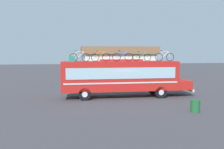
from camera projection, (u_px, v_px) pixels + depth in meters
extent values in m
plane|color=#423F44|center=(120.00, 97.00, 21.12)|extent=(120.00, 120.00, 0.00)
cube|color=red|center=(120.00, 76.00, 20.94)|extent=(10.20, 2.36, 2.56)
cube|color=red|center=(181.00, 84.00, 21.88)|extent=(1.35, 2.17, 0.79)
cube|color=#99B7C6|center=(122.00, 73.00, 19.73)|extent=(9.38, 0.04, 0.94)
cube|color=#99B7C6|center=(117.00, 71.00, 22.08)|extent=(9.38, 0.04, 0.94)
cube|color=silver|center=(122.00, 83.00, 19.81)|extent=(9.79, 0.03, 0.12)
cube|color=silver|center=(117.00, 80.00, 22.17)|extent=(9.79, 0.03, 0.12)
cube|color=silver|center=(188.00, 89.00, 22.03)|extent=(0.16, 2.24, 0.24)
cylinder|color=black|center=(161.00, 92.00, 20.57)|extent=(1.05, 0.28, 1.05)
cylinder|color=silver|center=(161.00, 92.00, 20.57)|extent=(0.47, 0.30, 0.47)
cylinder|color=black|center=(153.00, 89.00, 22.61)|extent=(1.05, 0.28, 1.05)
cylinder|color=silver|center=(153.00, 89.00, 22.61)|extent=(0.47, 0.30, 0.47)
cylinder|color=black|center=(85.00, 94.00, 19.58)|extent=(1.05, 0.28, 1.05)
cylinder|color=silver|center=(85.00, 94.00, 19.58)|extent=(0.47, 0.30, 0.47)
cylinder|color=black|center=(84.00, 90.00, 21.63)|extent=(1.05, 0.28, 1.05)
cylinder|color=silver|center=(84.00, 90.00, 21.63)|extent=(0.47, 0.30, 0.47)
cube|color=#1E7F66|center=(72.00, 59.00, 20.31)|extent=(0.49, 0.51, 0.46)
torus|color=black|center=(73.00, 57.00, 20.41)|extent=(0.71, 0.04, 0.71)
torus|color=black|center=(86.00, 57.00, 20.57)|extent=(0.71, 0.04, 0.71)
cylinder|color=white|center=(77.00, 54.00, 20.43)|extent=(0.20, 0.04, 0.51)
cylinder|color=white|center=(81.00, 55.00, 20.48)|extent=(0.49, 0.04, 0.49)
cylinder|color=white|center=(80.00, 52.00, 20.45)|extent=(0.64, 0.04, 0.07)
cylinder|color=white|center=(76.00, 57.00, 20.44)|extent=(0.41, 0.03, 0.05)
cylinder|color=white|center=(75.00, 54.00, 20.40)|extent=(0.26, 0.03, 0.53)
cylinder|color=white|center=(85.00, 55.00, 20.53)|extent=(0.22, 0.03, 0.49)
cylinder|color=silver|center=(84.00, 51.00, 20.49)|extent=(0.03, 0.44, 0.03)
ellipsoid|color=black|center=(76.00, 51.00, 20.39)|extent=(0.20, 0.08, 0.06)
torus|color=black|center=(95.00, 57.00, 20.51)|extent=(0.71, 0.04, 0.71)
torus|color=black|center=(106.00, 57.00, 20.66)|extent=(0.71, 0.04, 0.71)
cylinder|color=orange|center=(98.00, 54.00, 20.53)|extent=(0.19, 0.04, 0.51)
cylinder|color=orange|center=(102.00, 54.00, 20.57)|extent=(0.46, 0.04, 0.49)
cylinder|color=orange|center=(101.00, 52.00, 20.54)|extent=(0.59, 0.04, 0.07)
cylinder|color=orange|center=(97.00, 57.00, 20.54)|extent=(0.37, 0.03, 0.05)
cylinder|color=orange|center=(96.00, 54.00, 20.50)|extent=(0.24, 0.03, 0.53)
cylinder|color=orange|center=(105.00, 55.00, 20.62)|extent=(0.21, 0.03, 0.49)
cylinder|color=silver|center=(104.00, 51.00, 20.58)|extent=(0.03, 0.44, 0.03)
ellipsoid|color=black|center=(98.00, 51.00, 20.49)|extent=(0.20, 0.08, 0.06)
torus|color=black|center=(116.00, 57.00, 20.36)|extent=(0.73, 0.04, 0.73)
torus|color=black|center=(129.00, 57.00, 20.52)|extent=(0.73, 0.04, 0.73)
cylinder|color=#197FDB|center=(120.00, 54.00, 20.38)|extent=(0.21, 0.04, 0.52)
cylinder|color=#197FDB|center=(124.00, 54.00, 20.43)|extent=(0.50, 0.04, 0.50)
cylinder|color=#197FDB|center=(123.00, 51.00, 20.40)|extent=(0.65, 0.04, 0.07)
cylinder|color=#197FDB|center=(119.00, 57.00, 20.39)|extent=(0.41, 0.03, 0.05)
cylinder|color=#197FDB|center=(118.00, 54.00, 20.35)|extent=(0.26, 0.03, 0.54)
cylinder|color=#197FDB|center=(128.00, 54.00, 20.48)|extent=(0.22, 0.03, 0.51)
cylinder|color=silver|center=(126.00, 51.00, 20.44)|extent=(0.03, 0.44, 0.03)
ellipsoid|color=black|center=(119.00, 51.00, 20.34)|extent=(0.20, 0.08, 0.06)
torus|color=black|center=(136.00, 58.00, 21.14)|extent=(0.66, 0.04, 0.66)
torus|color=black|center=(147.00, 57.00, 21.30)|extent=(0.66, 0.04, 0.66)
cylinder|color=green|center=(140.00, 55.00, 21.16)|extent=(0.20, 0.04, 0.47)
cylinder|color=green|center=(143.00, 55.00, 21.21)|extent=(0.49, 0.04, 0.45)
cylinder|color=green|center=(142.00, 52.00, 21.18)|extent=(0.63, 0.04, 0.07)
cylinder|color=green|center=(138.00, 57.00, 21.17)|extent=(0.40, 0.03, 0.05)
cylinder|color=green|center=(137.00, 55.00, 21.14)|extent=(0.26, 0.03, 0.49)
cylinder|color=green|center=(146.00, 55.00, 21.26)|extent=(0.22, 0.03, 0.46)
cylinder|color=silver|center=(145.00, 52.00, 21.22)|extent=(0.03, 0.44, 0.03)
ellipsoid|color=black|center=(139.00, 52.00, 21.13)|extent=(0.20, 0.08, 0.06)
torus|color=black|center=(159.00, 57.00, 20.93)|extent=(0.73, 0.04, 0.73)
torus|color=black|center=(170.00, 57.00, 21.09)|extent=(0.73, 0.04, 0.73)
cylinder|color=white|center=(162.00, 54.00, 20.95)|extent=(0.20, 0.04, 0.52)
cylinder|color=white|center=(166.00, 54.00, 21.00)|extent=(0.48, 0.04, 0.50)
cylinder|color=white|center=(165.00, 51.00, 20.96)|extent=(0.63, 0.04, 0.07)
cylinder|color=white|center=(161.00, 57.00, 20.96)|extent=(0.40, 0.03, 0.05)
cylinder|color=white|center=(160.00, 54.00, 20.92)|extent=(0.26, 0.03, 0.54)
cylinder|color=white|center=(169.00, 54.00, 21.05)|extent=(0.22, 0.03, 0.51)
cylinder|color=silver|center=(168.00, 51.00, 21.01)|extent=(0.03, 0.44, 0.03)
ellipsoid|color=black|center=(162.00, 51.00, 20.91)|extent=(0.20, 0.08, 0.06)
cube|color=silver|center=(116.00, 66.00, 35.77)|extent=(9.69, 8.98, 3.79)
cube|color=brown|center=(116.00, 50.00, 35.54)|extent=(10.47, 9.70, 1.00)
cube|color=red|center=(122.00, 62.00, 31.17)|extent=(5.81, 0.16, 0.70)
cylinder|color=#1E592D|center=(195.00, 106.00, 15.83)|extent=(0.62, 0.62, 0.83)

